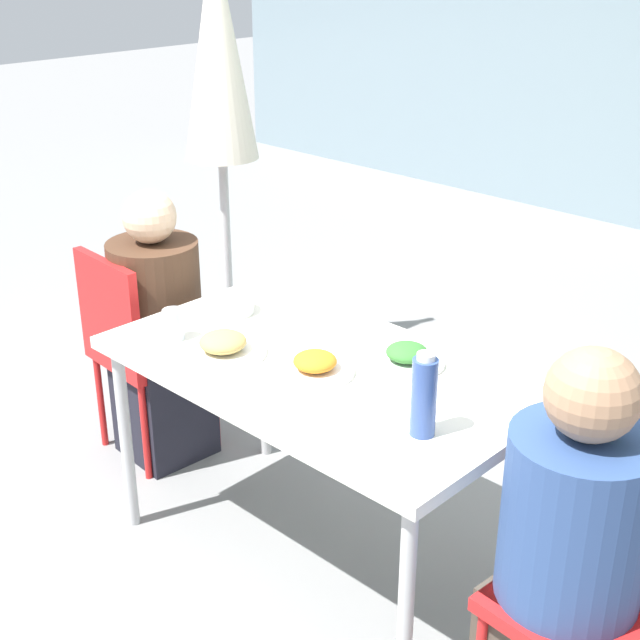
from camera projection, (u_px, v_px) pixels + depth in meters
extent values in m
plane|color=gray|center=(320.00, 557.00, 3.11)|extent=(24.00, 24.00, 0.00)
cube|color=silver|center=(320.00, 369.00, 2.81)|extent=(1.39, 0.79, 0.04)
cylinder|color=#B7B7B7|center=(126.00, 439.00, 3.15)|extent=(0.04, 0.04, 0.72)
cylinder|color=#B7B7B7|center=(406.00, 615.00, 2.34)|extent=(0.04, 0.04, 0.72)
cylinder|color=#B7B7B7|center=(264.00, 376.00, 3.58)|extent=(0.04, 0.04, 0.72)
cylinder|color=#B7B7B7|center=(540.00, 506.00, 2.78)|extent=(0.04, 0.04, 0.72)
cube|color=red|center=(154.00, 352.00, 3.60)|extent=(0.42, 0.42, 0.04)
cube|color=red|center=(109.00, 312.00, 3.39)|extent=(0.40, 0.06, 0.42)
cylinder|color=red|center=(169.00, 375.00, 3.91)|extent=(0.03, 0.03, 0.42)
cylinder|color=red|center=(216.00, 403.00, 3.68)|extent=(0.03, 0.03, 0.42)
cylinder|color=red|center=(101.00, 400.00, 3.70)|extent=(0.03, 0.03, 0.42)
cylinder|color=red|center=(145.00, 432.00, 3.47)|extent=(0.03, 0.03, 0.42)
cube|color=black|center=(164.00, 402.00, 3.65)|extent=(0.34, 0.34, 0.46)
cylinder|color=#472D1E|center=(156.00, 298.00, 3.46)|extent=(0.35, 0.35, 0.46)
sphere|color=beige|center=(149.00, 217.00, 3.33)|extent=(0.20, 0.20, 0.20)
cube|color=red|center=(581.00, 609.00, 2.25)|extent=(0.43, 0.43, 0.04)
cube|color=red|center=(633.00, 505.00, 2.26)|extent=(0.40, 0.07, 0.42)
cylinder|color=red|center=(554.00, 613.00, 2.56)|extent=(0.03, 0.03, 0.42)
cylinder|color=navy|center=(575.00, 518.00, 2.18)|extent=(0.36, 0.36, 0.46)
sphere|color=#9E7556|center=(593.00, 395.00, 2.04)|extent=(0.23, 0.23, 0.23)
cylinder|color=#333333|center=(232.00, 357.00, 4.50)|extent=(0.36, 0.36, 0.05)
cylinder|color=#BCBCBC|center=(223.00, 163.00, 4.09)|extent=(0.04, 0.04, 2.04)
cone|color=beige|center=(217.00, 45.00, 3.88)|extent=(0.34, 0.34, 1.00)
cylinder|color=white|center=(315.00, 371.00, 2.74)|extent=(0.25, 0.25, 0.01)
ellipsoid|color=orange|center=(315.00, 361.00, 2.73)|extent=(0.14, 0.14, 0.05)
cylinder|color=white|center=(407.00, 362.00, 2.80)|extent=(0.24, 0.24, 0.01)
ellipsoid|color=#33702D|center=(407.00, 352.00, 2.78)|extent=(0.13, 0.13, 0.05)
cylinder|color=white|center=(223.00, 352.00, 2.86)|extent=(0.28, 0.28, 0.01)
ellipsoid|color=tan|center=(223.00, 342.00, 2.84)|extent=(0.15, 0.15, 0.06)
cylinder|color=#334C8E|center=(424.00, 397.00, 2.37)|extent=(0.07, 0.07, 0.22)
cylinder|color=white|center=(426.00, 357.00, 2.32)|extent=(0.05, 0.05, 0.02)
cylinder|color=silver|center=(173.00, 324.00, 2.95)|extent=(0.07, 0.07, 0.10)
cylinder|color=white|center=(230.00, 306.00, 3.16)|extent=(0.17, 0.17, 0.05)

